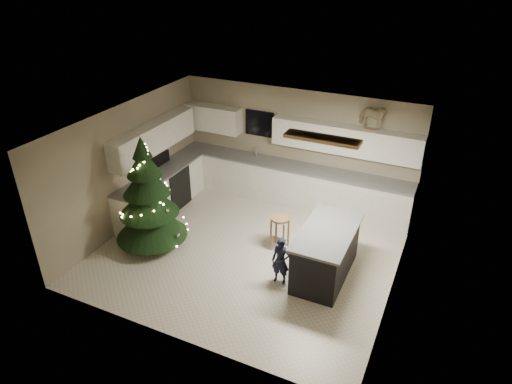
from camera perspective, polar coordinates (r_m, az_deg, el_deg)
ground_plane at (r=9.05m, az=-0.94°, el=-7.38°), size 5.50×5.50×0.00m
room_shell at (r=8.14m, az=-0.89°, el=2.63°), size 5.52×5.02×2.61m
cabinetry at (r=10.27m, az=-1.54°, el=2.21°), size 5.50×3.20×2.00m
island at (r=8.28m, az=8.71°, el=-7.51°), size 0.90×1.70×0.95m
bar_stool at (r=8.85m, az=3.01°, el=-4.15°), size 0.37×0.37×0.71m
christmas_tree at (r=8.99m, az=-13.29°, el=-1.31°), size 1.44×1.39×2.31m
toddler at (r=8.05m, az=3.10°, el=-8.59°), size 0.34×0.23×0.90m
rocking_horse at (r=9.54m, az=14.30°, el=9.14°), size 0.67×0.44×0.54m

